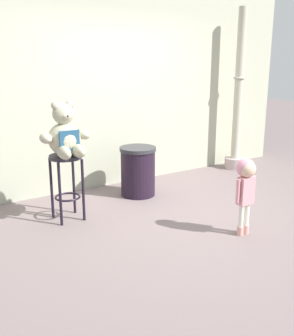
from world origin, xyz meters
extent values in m
plane|color=slate|center=(0.00, 0.00, 0.00)|extent=(24.00, 24.00, 0.00)
cube|color=#AEB199|center=(0.00, 1.85, 1.87)|extent=(6.31, 0.30, 3.74)
cylinder|color=#26242E|center=(-1.17, 0.78, 0.75)|extent=(0.37, 0.37, 0.04)
cylinder|color=black|center=(-1.31, 0.64, 0.37)|extent=(0.03, 0.03, 0.73)
cylinder|color=black|center=(-1.04, 0.64, 0.37)|extent=(0.03, 0.03, 0.73)
cylinder|color=black|center=(-1.31, 0.92, 0.37)|extent=(0.03, 0.03, 0.73)
cylinder|color=black|center=(-1.04, 0.92, 0.37)|extent=(0.03, 0.03, 0.73)
torus|color=black|center=(-1.17, 0.78, 0.27)|extent=(0.30, 0.30, 0.02)
sphere|color=#B0AC90|center=(-1.17, 0.78, 0.96)|extent=(0.37, 0.37, 0.37)
cube|color=navy|center=(-1.17, 0.63, 0.97)|extent=(0.23, 0.03, 0.22)
sphere|color=#B0AC90|center=(-1.17, 0.78, 1.24)|extent=(0.24, 0.24, 0.24)
ellipsoid|color=#B8AA90|center=(-1.17, 0.68, 1.23)|extent=(0.10, 0.07, 0.07)
sphere|color=black|center=(-1.17, 0.65, 1.23)|extent=(0.03, 0.03, 0.03)
sphere|color=#B0AC90|center=(-1.26, 0.78, 1.34)|extent=(0.09, 0.09, 0.09)
sphere|color=#B0AC90|center=(-1.09, 0.78, 1.34)|extent=(0.09, 0.09, 0.09)
ellipsoid|color=#B0AC90|center=(-1.40, 0.75, 0.99)|extent=(0.13, 0.21, 0.12)
ellipsoid|color=#B0AC90|center=(-0.95, 0.75, 0.99)|extent=(0.13, 0.21, 0.12)
ellipsoid|color=#B0AC90|center=(-1.26, 0.61, 0.85)|extent=(0.12, 0.31, 0.15)
ellipsoid|color=#B0AC90|center=(-1.09, 0.61, 0.85)|extent=(0.12, 0.31, 0.15)
cylinder|color=#D69990|center=(0.20, -0.64, 0.05)|extent=(0.07, 0.07, 0.10)
cylinder|color=silver|center=(0.20, -0.64, 0.22)|extent=(0.05, 0.05, 0.25)
cylinder|color=#D69990|center=(0.28, -0.64, 0.05)|extent=(0.07, 0.07, 0.10)
cylinder|color=silver|center=(0.28, -0.64, 0.22)|extent=(0.05, 0.05, 0.25)
cube|color=#D48D95|center=(0.24, -0.64, 0.49)|extent=(0.17, 0.10, 0.30)
cylinder|color=#D48D95|center=(0.13, -0.64, 0.51)|extent=(0.04, 0.04, 0.25)
cylinder|color=#D48D95|center=(0.35, -0.64, 0.51)|extent=(0.04, 0.04, 0.25)
sphere|color=#D8B293|center=(0.24, -0.64, 0.73)|extent=(0.18, 0.18, 0.18)
sphere|color=pink|center=(0.24, -0.62, 0.74)|extent=(0.20, 0.20, 0.20)
cylinder|color=black|center=(-0.04, 1.08, 0.31)|extent=(0.47, 0.47, 0.62)
cylinder|color=#2D2D33|center=(-0.04, 1.08, 0.65)|extent=(0.49, 0.49, 0.05)
cylinder|color=#B39F9E|center=(2.09, 1.39, 0.09)|extent=(0.33, 0.33, 0.18)
cylinder|color=#B5B09B|center=(2.09, 1.39, 1.39)|extent=(0.14, 0.14, 2.43)
torus|color=#ADA89E|center=(2.09, 1.39, 1.51)|extent=(0.19, 0.19, 0.04)
camera|label=1|loc=(-2.78, -3.46, 1.84)|focal=43.21mm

